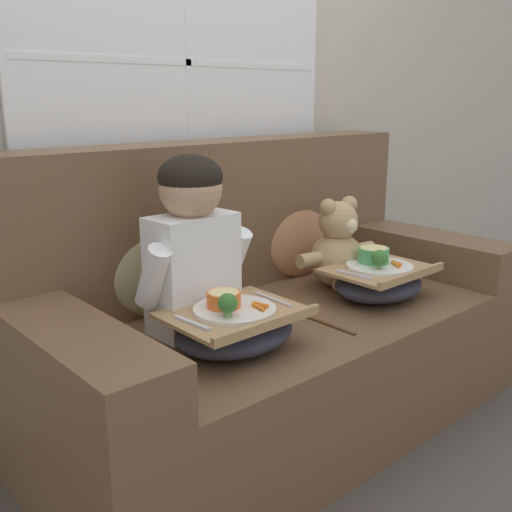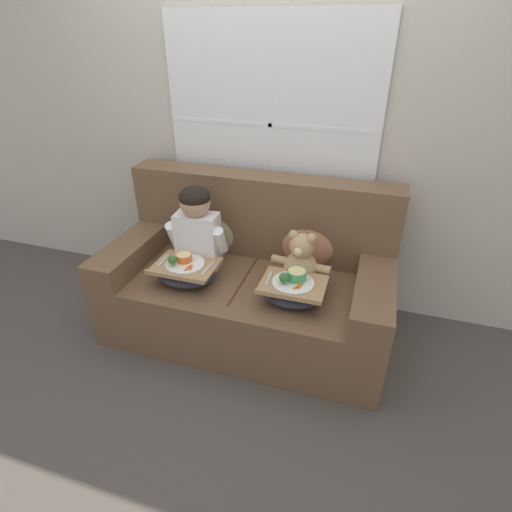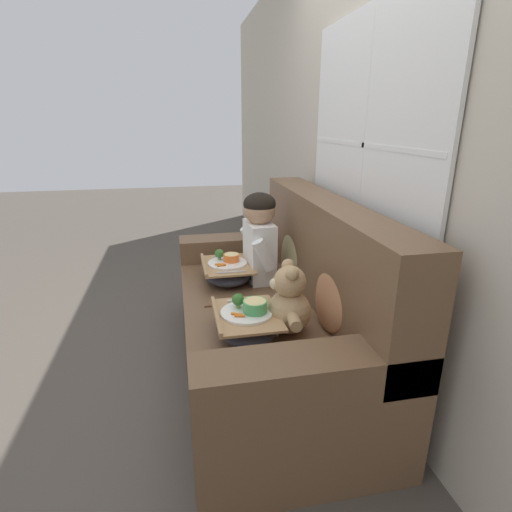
{
  "view_description": "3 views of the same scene",
  "coord_description": "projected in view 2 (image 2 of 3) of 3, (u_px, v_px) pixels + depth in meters",
  "views": [
    {
      "loc": [
        -1.38,
        -1.43,
        1.16
      ],
      "look_at": [
        -0.04,
        0.08,
        0.62
      ],
      "focal_mm": 42.0,
      "sensor_mm": 36.0,
      "label": 1
    },
    {
      "loc": [
        0.71,
        -2.04,
        1.84
      ],
      "look_at": [
        0.06,
        0.02,
        0.59
      ],
      "focal_mm": 28.0,
      "sensor_mm": 36.0,
      "label": 2
    },
    {
      "loc": [
        1.97,
        -0.45,
        1.4
      ],
      "look_at": [
        -0.06,
        -0.04,
        0.69
      ],
      "focal_mm": 28.0,
      "sensor_mm": 36.0,
      "label": 3
    }
  ],
  "objects": [
    {
      "name": "ground_plane",
      "position": [
        247.0,
        328.0,
        2.79
      ],
      "size": [
        14.0,
        14.0,
        0.0
      ],
      "primitive_type": "plane",
      "color": "#4C443D"
    },
    {
      "name": "couch",
      "position": [
        250.0,
        281.0,
        2.67
      ],
      "size": [
        1.8,
        0.9,
        1.0
      ],
      "color": "brown",
      "rests_on": "ground_plane"
    },
    {
      "name": "lap_tray_teddy",
      "position": [
        293.0,
        290.0,
        2.31
      ],
      "size": [
        0.37,
        0.3,
        0.2
      ],
      "color": "#2D2D38",
      "rests_on": "teddy_bear"
    },
    {
      "name": "wall_back_with_window",
      "position": [
        272.0,
        120.0,
        2.6
      ],
      "size": [
        8.0,
        0.08,
        2.6
      ],
      "color": "beige",
      "rests_on": "ground_plane"
    },
    {
      "name": "lap_tray_child",
      "position": [
        186.0,
        272.0,
        2.49
      ],
      "size": [
        0.39,
        0.31,
        0.19
      ],
      "color": "#2D2D38",
      "rests_on": "child_figure"
    },
    {
      "name": "throw_pillow_behind_teddy",
      "position": [
        308.0,
        240.0,
        2.6
      ],
      "size": [
        0.38,
        0.19,
        0.4
      ],
      "color": "#B2754C",
      "rests_on": "couch"
    },
    {
      "name": "child_figure",
      "position": [
        197.0,
        224.0,
        2.53
      ],
      "size": [
        0.4,
        0.2,
        0.55
      ],
      "color": "white",
      "rests_on": "couch"
    },
    {
      "name": "teddy_bear",
      "position": [
        301.0,
        262.0,
        2.43
      ],
      "size": [
        0.38,
        0.26,
        0.35
      ],
      "color": "tan",
      "rests_on": "couch"
    },
    {
      "name": "throw_pillow_behind_child",
      "position": [
        212.0,
        226.0,
        2.78
      ],
      "size": [
        0.39,
        0.19,
        0.4
      ],
      "color": "tan",
      "rests_on": "couch"
    }
  ]
}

